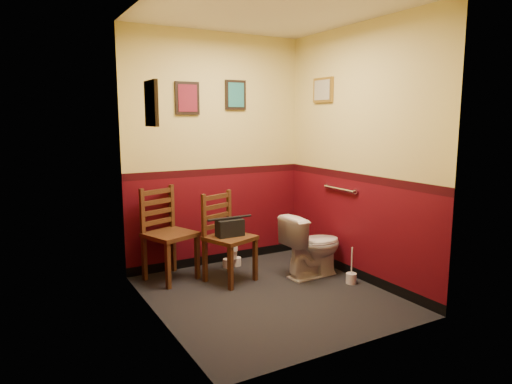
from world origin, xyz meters
TOP-DOWN VIEW (x-y plane):
  - floor at (0.00, 0.00)m, footprint 2.20×2.40m
  - ceiling at (0.00, 0.00)m, footprint 2.20×2.40m
  - wall_back at (0.00, 1.20)m, footprint 2.20×0.00m
  - wall_front at (0.00, -1.20)m, footprint 2.20×0.00m
  - wall_left at (-1.10, 0.00)m, footprint 0.00×2.40m
  - wall_right at (1.10, 0.00)m, footprint 0.00×2.40m
  - grab_bar at (1.07, 0.25)m, footprint 0.05×0.56m
  - framed_print_back_a at (-0.35, 1.18)m, footprint 0.28×0.04m
  - framed_print_back_b at (0.25, 1.18)m, footprint 0.26×0.04m
  - framed_print_left at (-1.08, 0.10)m, footprint 0.04×0.30m
  - framed_print_right at (1.08, 0.60)m, footprint 0.04×0.34m
  - toilet at (0.72, 0.26)m, footprint 0.72×0.42m
  - toilet_brush at (0.93, -0.15)m, footprint 0.11×0.11m
  - chair_left at (-0.70, 0.95)m, footprint 0.60×0.60m
  - chair_right at (-0.16, 0.59)m, footprint 0.57×0.57m
  - handbag at (-0.15, 0.55)m, footprint 0.29×0.14m
  - tp_stack at (0.09, 0.97)m, footprint 0.23×0.14m

SIDE VIEW (x-z plane):
  - floor at x=0.00m, z-range 0.00..0.00m
  - toilet_brush at x=0.93m, z-range -0.13..0.26m
  - tp_stack at x=0.09m, z-range -0.03..0.37m
  - toilet at x=0.72m, z-range 0.00..0.68m
  - chair_right at x=-0.16m, z-range 0.00..0.95m
  - chair_left at x=-0.70m, z-range 0.00..1.00m
  - handbag at x=-0.15m, z-range 0.48..0.69m
  - grab_bar at x=1.07m, z-range 0.92..0.98m
  - wall_back at x=0.00m, z-range 0.00..2.70m
  - wall_front at x=0.00m, z-range 0.00..2.70m
  - wall_left at x=-1.10m, z-range 0.00..2.70m
  - wall_right at x=1.10m, z-range 0.00..2.70m
  - framed_print_left at x=-1.08m, z-range 1.66..2.04m
  - framed_print_back_a at x=-0.35m, z-range 1.77..2.13m
  - framed_print_back_b at x=0.25m, z-range 1.83..2.17m
  - framed_print_right at x=1.08m, z-range 1.91..2.19m
  - ceiling at x=0.00m, z-range 2.70..2.70m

